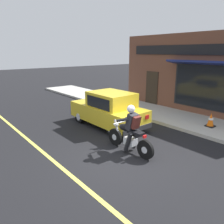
# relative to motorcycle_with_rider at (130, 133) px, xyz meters

# --- Properties ---
(ground_plane) EXTENTS (80.00, 80.00, 0.00)m
(ground_plane) POSITION_rel_motorcycle_with_rider_xyz_m (-0.47, -0.21, -0.68)
(ground_plane) COLOR black
(sidewalk_curb) EXTENTS (2.60, 22.00, 0.14)m
(sidewalk_curb) POSITION_rel_motorcycle_with_rider_xyz_m (4.34, 2.79, -0.61)
(sidewalk_curb) COLOR #ADAAA3
(sidewalk_curb) RESTS_ON ground
(lane_stripe) EXTENTS (0.12, 19.80, 0.01)m
(lane_stripe) POSITION_rel_motorcycle_with_rider_xyz_m (-2.27, 2.79, -0.67)
(lane_stripe) COLOR #D1C64C
(lane_stripe) RESTS_ON ground
(storefront_building) EXTENTS (1.25, 9.13, 4.20)m
(storefront_building) POSITION_rel_motorcycle_with_rider_xyz_m (5.87, 1.29, 1.43)
(storefront_building) COLOR brown
(storefront_building) RESTS_ON ground
(motorcycle_with_rider) EXTENTS (0.56, 2.02, 1.62)m
(motorcycle_with_rider) POSITION_rel_motorcycle_with_rider_xyz_m (0.00, 0.00, 0.00)
(motorcycle_with_rider) COLOR black
(motorcycle_with_rider) RESTS_ON ground
(car_hatchback) EXTENTS (1.66, 3.79, 1.57)m
(car_hatchback) POSITION_rel_motorcycle_with_rider_xyz_m (1.11, 2.49, 0.09)
(car_hatchback) COLOR black
(car_hatchback) RESTS_ON ground
(traffic_cone) EXTENTS (0.36, 0.36, 0.60)m
(traffic_cone) POSITION_rel_motorcycle_with_rider_xyz_m (4.18, -0.67, -0.25)
(traffic_cone) COLOR black
(traffic_cone) RESTS_ON sidewalk_curb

